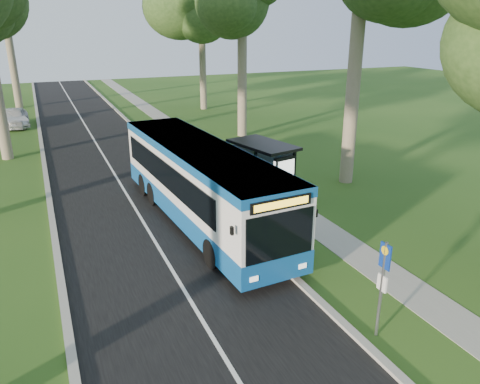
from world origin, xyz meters
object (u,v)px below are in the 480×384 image
object	(u,v)px
bus_shelter	(270,163)
litter_bin	(243,201)
car_silver	(11,119)
bus	(200,184)
car_white	(14,118)
bus_stop_sign	(382,279)

from	to	relation	value
bus_shelter	litter_bin	world-z (taller)	bus_shelter
litter_bin	car_silver	size ratio (longest dim) A/B	0.24
bus	car_silver	bearing A→B (deg)	103.97
car_white	car_silver	bearing A→B (deg)	-172.26
litter_bin	bus_shelter	bearing A→B (deg)	12.99
bus_stop_sign	car_silver	distance (m)	34.50
litter_bin	car_silver	bearing A→B (deg)	112.24
car_white	bus_stop_sign	bearing A→B (deg)	-68.81
bus	litter_bin	distance (m)	2.38
bus_stop_sign	car_white	bearing A→B (deg)	104.99
bus_stop_sign	litter_bin	xyz separation A→B (m)	(0.23, 9.32, -1.18)
bus_stop_sign	car_silver	bearing A→B (deg)	105.38
bus_stop_sign	litter_bin	size ratio (longest dim) A/B	2.70
bus	bus_stop_sign	world-z (taller)	bus
bus_shelter	car_silver	bearing A→B (deg)	102.79
bus	bus_stop_sign	xyz separation A→B (m)	(1.82, -9.03, 0.00)
bus_shelter	bus	bearing A→B (deg)	177.42
bus	bus_stop_sign	distance (m)	9.21
car_white	car_silver	distance (m)	0.25
car_silver	bus	bearing A→B (deg)	-90.18
car_white	litter_bin	bearing A→B (deg)	-62.70
bus_stop_sign	bus_shelter	world-z (taller)	bus_shelter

